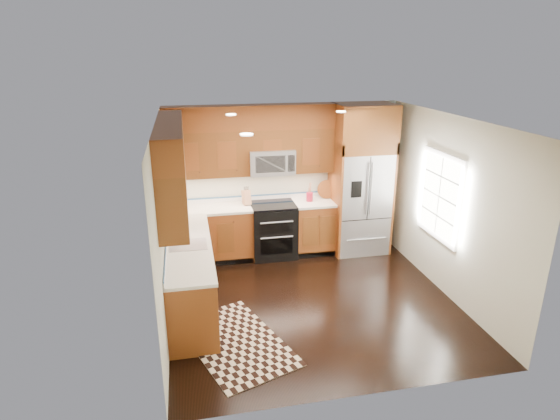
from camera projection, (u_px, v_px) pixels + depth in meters
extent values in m
plane|color=black|center=(312.00, 300.00, 6.78)|extent=(4.00, 4.00, 0.00)
cube|color=beige|center=(283.00, 178.00, 8.20)|extent=(4.00, 0.02, 2.60)
cube|color=beige|center=(163.00, 227.00, 5.97)|extent=(0.02, 4.00, 2.60)
cube|color=beige|center=(448.00, 207.00, 6.73)|extent=(0.02, 4.00, 2.60)
cube|color=white|center=(440.00, 196.00, 6.88)|extent=(0.04, 1.10, 1.30)
cube|color=white|center=(439.00, 196.00, 6.88)|extent=(0.02, 0.95, 1.15)
cube|color=brown|center=(211.00, 235.00, 7.95)|extent=(1.37, 0.60, 0.90)
cube|color=brown|center=(314.00, 227.00, 8.30)|extent=(0.72, 0.60, 0.90)
cube|color=brown|center=(191.00, 277.00, 6.49)|extent=(0.60, 2.40, 0.90)
cube|color=white|center=(254.00, 206.00, 7.94)|extent=(2.85, 0.62, 0.04)
cube|color=white|center=(188.00, 246.00, 6.34)|extent=(0.62, 2.40, 0.04)
cube|color=brown|center=(252.00, 152.00, 7.77)|extent=(2.85, 0.33, 0.75)
cube|color=brown|center=(173.00, 183.00, 6.01)|extent=(0.33, 2.40, 0.75)
cube|color=brown|center=(251.00, 117.00, 7.58)|extent=(2.85, 0.33, 0.40)
cube|color=brown|center=(170.00, 138.00, 5.83)|extent=(0.33, 2.40, 0.40)
cube|color=black|center=(273.00, 231.00, 8.12)|extent=(0.76, 0.64, 0.92)
cube|color=black|center=(273.00, 205.00, 7.97)|extent=(0.76, 0.60, 0.02)
cube|color=black|center=(277.00, 229.00, 7.78)|extent=(0.55, 0.01, 0.18)
cube|color=black|center=(277.00, 246.00, 7.89)|extent=(0.55, 0.01, 0.28)
cylinder|color=#B2B2B7|center=(277.00, 222.00, 7.72)|extent=(0.55, 0.02, 0.02)
cylinder|color=#B2B2B7|center=(277.00, 237.00, 7.81)|extent=(0.55, 0.02, 0.02)
cube|color=#B2B2B7|center=(271.00, 161.00, 7.85)|extent=(0.76, 0.40, 0.42)
cube|color=black|center=(271.00, 164.00, 7.66)|extent=(0.50, 0.01, 0.28)
cube|color=#B2B2B7|center=(360.00, 202.00, 8.24)|extent=(0.90, 0.74, 1.80)
cube|color=black|center=(369.00, 189.00, 7.78)|extent=(0.01, 0.01, 1.08)
cube|color=black|center=(356.00, 189.00, 7.73)|extent=(0.18, 0.01, 0.28)
cube|color=brown|center=(334.00, 198.00, 8.11)|extent=(0.04, 0.74, 2.00)
cube|color=brown|center=(385.00, 195.00, 8.29)|extent=(0.04, 0.74, 2.00)
cube|color=brown|center=(364.00, 128.00, 7.81)|extent=(0.98, 0.74, 0.80)
cube|color=#B2B2B7|center=(188.00, 244.00, 6.33)|extent=(0.50, 0.42, 0.02)
cylinder|color=#B2B2B7|center=(173.00, 231.00, 6.45)|extent=(0.02, 0.02, 0.28)
torus|color=#B2B2B7|center=(172.00, 223.00, 6.33)|extent=(0.18, 0.02, 0.18)
cube|color=black|center=(235.00, 342.00, 5.82)|extent=(1.52, 1.93, 0.01)
cube|color=#AD7854|center=(246.00, 197.00, 7.94)|extent=(0.14, 0.18, 0.25)
cylinder|color=maroon|center=(310.00, 197.00, 8.12)|extent=(0.14, 0.14, 0.15)
cylinder|color=brown|center=(326.00, 197.00, 8.30)|extent=(0.40, 0.40, 0.02)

